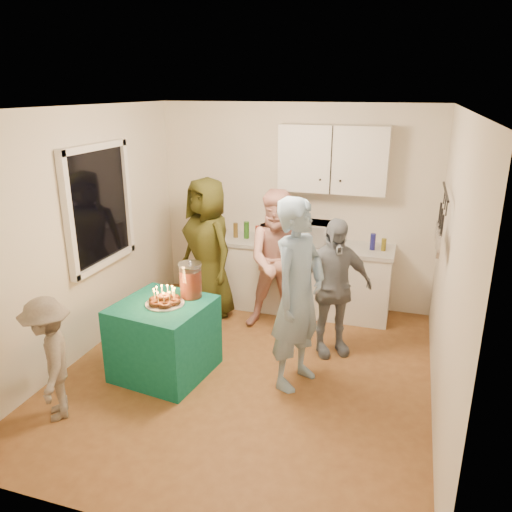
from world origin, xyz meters
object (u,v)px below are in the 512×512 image
(party_table, at_px, (164,338))
(punch_jar, at_px, (191,281))
(counter, at_px, (302,278))
(woman_back_center, at_px, (280,260))
(woman_back_left, at_px, (208,248))
(man_birthday, at_px, (298,295))
(woman_back_right, at_px, (332,288))
(microwave, at_px, (310,233))
(child_near_left, at_px, (50,359))

(party_table, relative_size, punch_jar, 2.50)
(counter, distance_m, woman_back_center, 0.70)
(woman_back_left, relative_size, woman_back_center, 1.05)
(man_birthday, bearing_deg, counter, 30.64)
(counter, xyz_separation_m, woman_back_center, (-0.16, -0.55, 0.41))
(punch_jar, height_order, man_birthday, man_birthday)
(woman_back_right, bearing_deg, microwave, 84.20)
(punch_jar, bearing_deg, child_near_left, -123.91)
(party_table, distance_m, punch_jar, 0.63)
(microwave, height_order, child_near_left, microwave)
(woman_back_left, bearing_deg, microwave, 54.44)
(punch_jar, distance_m, woman_back_right, 1.49)
(microwave, bearing_deg, punch_jar, -115.26)
(man_birthday, xyz_separation_m, woman_back_left, (-1.41, 1.19, -0.04))
(counter, height_order, man_birthday, man_birthday)
(woman_back_left, bearing_deg, man_birthday, -8.26)
(punch_jar, bearing_deg, woman_back_center, 60.91)
(microwave, distance_m, child_near_left, 3.33)
(punch_jar, xyz_separation_m, man_birthday, (1.10, -0.01, -0.00))
(woman_back_center, bearing_deg, woman_back_right, -50.12)
(counter, relative_size, microwave, 4.35)
(counter, relative_size, woman_back_center, 1.31)
(man_birthday, relative_size, woman_back_center, 1.10)
(microwave, relative_size, woman_back_left, 0.29)
(counter, xyz_separation_m, child_near_left, (-1.58, -2.85, 0.13))
(microwave, height_order, woman_back_right, woman_back_right)
(counter, relative_size, punch_jar, 6.47)
(party_table, height_order, woman_back_right, woman_back_right)
(party_table, relative_size, child_near_left, 0.76)
(counter, bearing_deg, child_near_left, -118.93)
(microwave, relative_size, child_near_left, 0.45)
(woman_back_right, bearing_deg, party_table, -179.11)
(party_table, relative_size, woman_back_right, 0.56)
(microwave, bearing_deg, man_birthday, -79.94)
(woman_back_left, relative_size, woman_back_right, 1.17)
(woman_back_right, height_order, child_near_left, woman_back_right)
(woman_back_right, bearing_deg, counter, 87.98)
(woman_back_center, height_order, child_near_left, woman_back_center)
(woman_back_right, xyz_separation_m, child_near_left, (-2.11, -1.85, -0.20))
(woman_back_center, distance_m, woman_back_right, 0.83)
(man_birthday, height_order, woman_back_right, man_birthday)
(punch_jar, bearing_deg, party_table, -129.88)
(microwave, distance_m, party_table, 2.29)
(microwave, xyz_separation_m, woman_back_center, (-0.24, -0.55, -0.21))
(microwave, bearing_deg, woman_back_right, -63.48)
(punch_jar, distance_m, woman_back_left, 1.22)
(woman_back_right, distance_m, child_near_left, 2.81)
(punch_jar, bearing_deg, woman_back_left, 104.88)
(counter, height_order, woman_back_right, woman_back_right)
(punch_jar, bearing_deg, microwave, 62.63)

